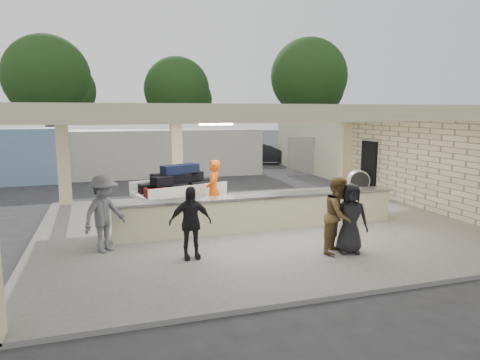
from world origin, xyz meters
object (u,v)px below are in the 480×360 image
object	(u,v)px
drum_fan	(358,181)
baggage_handler	(214,190)
passenger_d	(350,218)
container_white	(154,153)
baggage_counter	(261,212)
passenger_c	(104,214)
car_dark	(266,154)
passenger_b	(190,223)
luggage_cart	(177,187)
passenger_a	(338,215)
car_white_b	(357,152)
car_white_a	(333,153)

from	to	relation	value
drum_fan	baggage_handler	world-z (taller)	baggage_handler
passenger_d	container_white	xyz separation A→B (m)	(-2.95, 14.14, 0.29)
baggage_counter	container_white	bearing A→B (deg)	98.05
baggage_handler	passenger_c	distance (m)	3.83
car_dark	passenger_b	bearing A→B (deg)	171.37
drum_fan	baggage_handler	xyz separation A→B (m)	(-6.49, -2.22, 0.40)
car_dark	luggage_cart	bearing A→B (deg)	165.07
baggage_handler	passenger_a	size ratio (longest dim) A/B	1.02
car_dark	container_white	bearing A→B (deg)	130.46
luggage_cart	passenger_b	xyz separation A→B (m)	(-0.42, -4.44, -0.02)
passenger_c	car_dark	bearing A→B (deg)	14.15
passenger_c	car_dark	xyz separation A→B (m)	(9.97, 15.51, -0.37)
baggage_counter	baggage_handler	world-z (taller)	baggage_handler
baggage_handler	car_white_b	xyz separation A→B (m)	(12.49, 11.76, -0.30)
car_white_b	passenger_b	bearing A→B (deg)	134.53
luggage_cart	car_white_a	size ratio (longest dim) A/B	0.55
drum_fan	passenger_b	world-z (taller)	passenger_b
drum_fan	baggage_handler	bearing A→B (deg)	-148.66
passenger_a	passenger_c	size ratio (longest dim) A/B	0.98
luggage_cart	passenger_a	xyz separation A→B (m)	(2.95, -5.05, 0.05)
baggage_counter	passenger_d	bearing A→B (deg)	-62.36
baggage_handler	passenger_d	size ratio (longest dim) A/B	1.11
car_white_b	baggage_handler	bearing A→B (deg)	130.49
baggage_counter	passenger_c	bearing A→B (deg)	-170.54
passenger_c	container_white	bearing A→B (deg)	35.41
luggage_cart	passenger_b	size ratio (longest dim) A/B	1.85
baggage_handler	car_white_a	bearing A→B (deg)	157.07
passenger_a	car_white_b	size ratio (longest dim) A/B	0.39
car_white_b	container_white	distance (m)	13.24
passenger_b	car_dark	size ratio (longest dim) A/B	0.42
car_white_a	passenger_d	bearing A→B (deg)	139.67
passenger_a	passenger_b	bearing A→B (deg)	129.66
drum_fan	car_dark	bearing A→B (deg)	100.84
drum_fan	car_white_a	distance (m)	9.93
drum_fan	container_white	world-z (taller)	container_white
passenger_c	car_dark	distance (m)	18.45
passenger_c	passenger_d	distance (m)	5.74
passenger_a	drum_fan	bearing A→B (deg)	13.59
passenger_c	container_white	distance (m)	12.61
luggage_cart	passenger_d	world-z (taller)	passenger_d
passenger_d	baggage_handler	bearing A→B (deg)	136.00
luggage_cart	baggage_handler	xyz separation A→B (m)	(0.92, -1.20, 0.07)
passenger_d	car_white_a	size ratio (longest dim) A/B	0.29
passenger_d	car_white_b	bearing A→B (deg)	72.89
baggage_counter	passenger_d	size ratio (longest dim) A/B	4.99
passenger_a	passenger_c	bearing A→B (deg)	122.00
passenger_d	car_dark	bearing A→B (deg)	91.25
drum_fan	baggage_handler	size ratio (longest dim) A/B	0.52
luggage_cart	drum_fan	xyz separation A→B (m)	(7.41, 1.02, -0.33)
car_white_a	baggage_counter	bearing A→B (deg)	131.31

